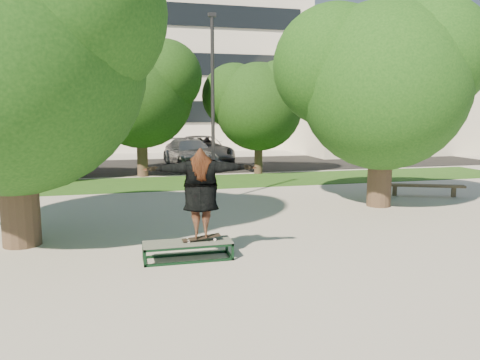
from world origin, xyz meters
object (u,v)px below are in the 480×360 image
object	(u,v)px
car_silver_b	(190,153)
tree_right	(380,76)
car_dark	(57,157)
bench	(424,186)
lamppost	(213,107)
tree_left	(5,45)
grind_box	(188,250)
car_grey	(202,150)

from	to	relation	value
car_silver_b	tree_right	bearing A→B (deg)	-78.74
car_dark	bench	bearing A→B (deg)	-47.90
tree_right	lamppost	size ratio (longest dim) A/B	1.07
tree_left	car_silver_b	distance (m)	15.75
bench	tree_left	bearing A→B (deg)	-143.23
lamppost	car_dark	distance (m)	11.13
grind_box	car_dark	bearing A→B (deg)	105.92
tree_left	car_silver_b	world-z (taller)	tree_left
car_dark	car_grey	world-z (taller)	car_grey
tree_right	grind_box	distance (m)	8.70
lamppost	car_grey	xyz separation A→B (m)	(1.50, 11.13, -2.33)
car_grey	car_silver_b	size ratio (longest dim) A/B	1.12
grind_box	car_silver_b	xyz separation A→B (m)	(2.41, 16.16, 0.58)
tree_left	grind_box	xyz separation A→B (m)	(3.58, -2.07, -4.23)
lamppost	car_silver_b	distance (m)	10.49
tree_left	bench	bearing A→B (deg)	13.47
tree_left	car_dark	distance (m)	13.49
grind_box	car_dark	xyz separation A→B (m)	(-4.29, 15.05, 0.63)
tree_right	car_silver_b	xyz separation A→B (m)	(-4.21, 12.10, -3.33)
tree_left	car_dark	bearing A→B (deg)	93.12
tree_right	bench	world-z (taller)	tree_right
lamppost	tree_left	bearing A→B (deg)	-143.58
grind_box	car_silver_b	world-z (taller)	car_silver_b
bench	car_dark	xyz separation A→B (m)	(-13.50, 9.91, 0.46)
tree_left	car_dark	size ratio (longest dim) A/B	1.43
tree_right	car_dark	bearing A→B (deg)	134.81
tree_left	tree_right	xyz separation A→B (m)	(10.21, 1.99, -0.33)
lamppost	car_grey	world-z (taller)	lamppost
car_silver_b	lamppost	bearing A→B (deg)	-101.89
grind_box	car_silver_b	size ratio (longest dim) A/B	0.34
lamppost	car_grey	size ratio (longest dim) A/B	1.04
lamppost	bench	bearing A→B (deg)	-6.40
tree_right	car_grey	bearing A→B (deg)	104.68
bench	car_grey	xyz separation A→B (m)	(-6.00, 11.97, 0.47)
lamppost	car_dark	world-z (taller)	lamppost
lamppost	car_silver_b	bearing A→B (deg)	86.04
tree_left	grind_box	distance (m)	5.92
bench	car_grey	world-z (taller)	car_grey
car_dark	car_grey	bearing A→B (deg)	3.71
lamppost	grind_box	bearing A→B (deg)	-105.97
tree_left	car_silver_b	size ratio (longest dim) A/B	1.35
bench	car_silver_b	distance (m)	12.96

